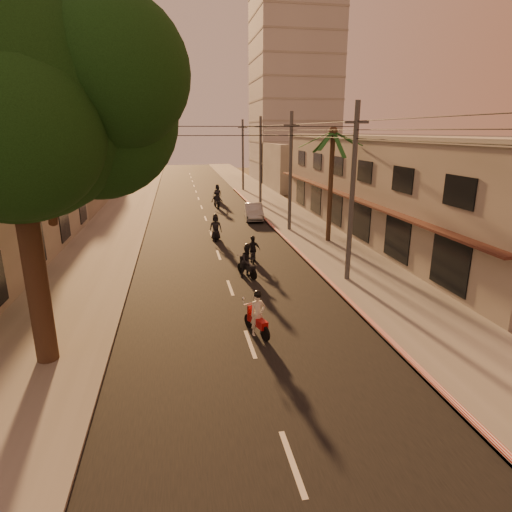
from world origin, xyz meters
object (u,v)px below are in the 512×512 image
(palm_tree, at_px, (333,138))
(parked_car, at_px, (254,212))
(broadleaf_tree, at_px, (25,100))
(scooter_far_b, at_px, (217,199))
(scooter_mid_a, at_px, (248,262))
(scooter_red, at_px, (257,315))
(scooter_far_a, at_px, (216,228))
(scooter_mid_b, at_px, (253,250))
(scooter_far_c, at_px, (217,194))

(palm_tree, bearing_deg, parked_car, 113.16)
(broadleaf_tree, distance_m, scooter_far_b, 31.35)
(scooter_mid_a, xyz_separation_m, parked_car, (3.05, 15.30, -0.14))
(broadleaf_tree, bearing_deg, scooter_mid_a, 43.74)
(scooter_red, distance_m, scooter_far_a, 15.33)
(scooter_far_b, bearing_deg, broadleaf_tree, -114.85)
(broadleaf_tree, relative_size, palm_tree, 1.48)
(scooter_mid_b, bearing_deg, scooter_far_c, 97.26)
(scooter_mid_a, bearing_deg, palm_tree, 21.29)
(broadleaf_tree, xyz_separation_m, scooter_far_b, (8.16, 29.30, -7.60))
(palm_tree, distance_m, scooter_red, 16.54)
(scooter_red, height_order, scooter_mid_a, scooter_mid_a)
(scooter_far_a, bearing_deg, parked_car, 65.31)
(scooter_far_b, distance_m, scooter_far_c, 3.79)
(scooter_red, xyz_separation_m, scooter_mid_b, (1.49, 9.50, -0.09))
(scooter_mid_a, height_order, scooter_far_a, scooter_far_a)
(scooter_far_b, relative_size, parked_car, 0.43)
(palm_tree, distance_m, scooter_far_b, 17.87)
(palm_tree, height_order, scooter_mid_b, palm_tree)
(palm_tree, bearing_deg, scooter_mid_b, -148.33)
(scooter_red, bearing_deg, scooter_mid_b, 62.13)
(scooter_far_a, height_order, scooter_far_c, scooter_far_c)
(broadleaf_tree, height_order, scooter_far_c, broadleaf_tree)
(broadleaf_tree, xyz_separation_m, scooter_mid_b, (8.51, 10.09, -7.74))
(scooter_far_a, height_order, parked_car, scooter_far_a)
(palm_tree, bearing_deg, broadleaf_tree, -136.52)
(palm_tree, bearing_deg, scooter_far_c, 107.42)
(scooter_far_c, bearing_deg, scooter_mid_b, -76.02)
(scooter_mid_a, relative_size, parked_car, 0.42)
(broadleaf_tree, distance_m, scooter_mid_b, 15.31)
(scooter_red, xyz_separation_m, parked_car, (3.79, 22.14, -0.11))
(parked_car, bearing_deg, scooter_mid_a, -95.35)
(scooter_mid_a, xyz_separation_m, scooter_far_c, (0.82, 25.63, 0.03))
(broadleaf_tree, bearing_deg, scooter_far_c, 75.44)
(palm_tree, relative_size, scooter_far_b, 4.25)
(scooter_mid_b, relative_size, scooter_far_c, 0.85)
(scooter_red, xyz_separation_m, scooter_far_b, (1.13, 28.71, 0.06))
(scooter_mid_b, xyz_separation_m, parked_car, (2.30, 12.64, -0.02))
(scooter_mid_a, distance_m, scooter_far_b, 21.87)
(scooter_far_b, bearing_deg, palm_tree, -76.60)
(scooter_red, distance_m, parked_car, 22.46)
(scooter_far_b, bearing_deg, scooter_far_c, 74.26)
(scooter_red, distance_m, scooter_far_c, 32.51)
(scooter_far_a, bearing_deg, scooter_far_b, 90.01)
(scooter_red, bearing_deg, scooter_far_b, 68.76)
(scooter_mid_b, distance_m, scooter_far_b, 19.21)
(scooter_far_a, xyz_separation_m, scooter_far_b, (1.34, 13.37, 0.01))
(palm_tree, height_order, scooter_red, palm_tree)
(scooter_mid_a, bearing_deg, scooter_far_a, 74.46)
(broadleaf_tree, height_order, scooter_mid_b, broadleaf_tree)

